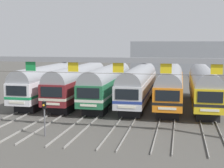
{
  "coord_description": "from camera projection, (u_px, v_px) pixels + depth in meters",
  "views": [
    {
      "loc": [
        6.9,
        -39.71,
        7.72
      ],
      "look_at": [
        -1.49,
        0.36,
        2.44
      ],
      "focal_mm": 52.46,
      "sensor_mm": 36.0,
      "label": 1
    }
  ],
  "objects": [
    {
      "name": "ground_plane",
      "position": [
        123.0,
        104.0,
        40.94
      ],
      "size": [
        160.0,
        160.0,
        0.0
      ],
      "primitive_type": "plane",
      "color": "#4C4944"
    },
    {
      "name": "track_bed",
      "position": [
        140.0,
        86.0,
        57.43
      ],
      "size": [
        20.83,
        70.0,
        0.15
      ],
      "color": "gray",
      "rests_on": "ground"
    },
    {
      "name": "commuter_train_white",
      "position": [
        50.0,
        81.0,
        42.56
      ],
      "size": [
        2.88,
        18.06,
        5.05
      ],
      "color": "white",
      "rests_on": "ground"
    },
    {
      "name": "commuter_train_maroon",
      "position": [
        78.0,
        82.0,
        41.77
      ],
      "size": [
        2.88,
        18.06,
        4.77
      ],
      "color": "maroon",
      "rests_on": "ground"
    },
    {
      "name": "commuter_train_green",
      "position": [
        108.0,
        82.0,
        40.99
      ],
      "size": [
        2.88,
        18.06,
        5.05
      ],
      "color": "#236B42",
      "rests_on": "ground"
    },
    {
      "name": "commuter_train_silver",
      "position": [
        139.0,
        83.0,
        40.2
      ],
      "size": [
        2.88,
        18.06,
        5.05
      ],
      "color": "silver",
      "rests_on": "ground"
    },
    {
      "name": "commuter_train_orange",
      "position": [
        170.0,
        84.0,
        39.41
      ],
      "size": [
        2.88,
        18.06,
        4.77
      ],
      "color": "orange",
      "rests_on": "ground"
    },
    {
      "name": "commuter_train_yellow",
      "position": [
        204.0,
        85.0,
        38.63
      ],
      "size": [
        2.88,
        18.06,
        4.77
      ],
      "color": "gold",
      "rests_on": "ground"
    },
    {
      "name": "catenary_gantry",
      "position": [
        95.0,
        71.0,
        27.16
      ],
      "size": [
        24.56,
        0.44,
        6.97
      ],
      "color": "gray",
      "rests_on": "ground"
    },
    {
      "name": "yard_signal_mast",
      "position": [
        44.0,
        112.0,
        26.65
      ],
      "size": [
        0.28,
        0.35,
        2.98
      ],
      "color": "#59595E",
      "rests_on": "ground"
    },
    {
      "name": "maintenance_building",
      "position": [
        184.0,
        58.0,
        79.39
      ],
      "size": [
        25.0,
        10.0,
        7.84
      ],
      "primitive_type": "cube",
      "color": "gray",
      "rests_on": "ground"
    }
  ]
}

